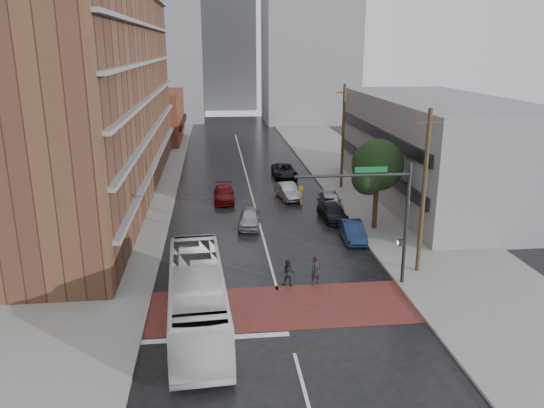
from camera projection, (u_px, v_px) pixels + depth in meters
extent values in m
plane|color=black|center=(283.00, 311.00, 27.72)|extent=(160.00, 160.00, 0.00)
cube|color=maroon|center=(282.00, 307.00, 28.19)|extent=(14.00, 5.00, 0.02)
cube|color=gray|center=(129.00, 191.00, 50.31)|extent=(9.00, 90.00, 0.15)
cube|color=gray|center=(365.00, 185.00, 52.71)|extent=(9.00, 90.00, 0.15)
cube|color=brown|center=(85.00, 38.00, 45.10)|extent=(10.00, 44.00, 28.00)
cube|color=brown|center=(153.00, 116.00, 76.89)|extent=(8.00, 16.00, 7.00)
cube|color=gray|center=(438.00, 149.00, 47.20)|extent=(11.00, 26.00, 9.00)
cube|color=gray|center=(152.00, 30.00, 95.95)|extent=(18.00, 16.00, 32.00)
cube|color=gray|center=(310.00, 18.00, 92.59)|extent=(16.00, 14.00, 36.00)
cube|color=gray|center=(227.00, 52.00, 114.75)|extent=(12.00, 10.00, 24.00)
cylinder|color=#332319|center=(375.00, 204.00, 39.46)|extent=(0.36, 0.36, 4.00)
sphere|color=#1B3216|center=(378.00, 165.00, 38.60)|extent=(3.80, 3.80, 3.80)
sphere|color=#1B3216|center=(368.00, 178.00, 37.97)|extent=(2.40, 2.40, 2.40)
sphere|color=#1B3216|center=(384.00, 170.00, 39.62)|extent=(2.60, 2.60, 2.60)
cylinder|color=#2D2D33|center=(406.00, 226.00, 29.83)|extent=(0.20, 0.20, 7.20)
cylinder|color=#2D2D33|center=(353.00, 175.00, 28.64)|extent=(6.40, 0.16, 0.16)
imported|color=gold|center=(301.00, 195.00, 28.63)|extent=(0.20, 0.16, 1.00)
cube|color=#0C5926|center=(371.00, 170.00, 28.65)|extent=(1.80, 0.05, 0.30)
cube|color=#2D2D33|center=(400.00, 243.00, 30.09)|extent=(0.30, 0.30, 0.35)
cylinder|color=#473321|center=(424.00, 194.00, 31.01)|extent=(0.26, 0.26, 10.00)
cube|color=#473321|center=(430.00, 122.00, 29.81)|extent=(1.60, 0.12, 0.12)
cylinder|color=#473321|center=(343.00, 138.00, 50.06)|extent=(0.26, 0.26, 10.00)
cube|color=#473321|center=(345.00, 92.00, 48.86)|extent=(1.60, 0.12, 0.12)
imported|color=silver|center=(197.00, 297.00, 25.86)|extent=(3.27, 11.35, 3.12)
imported|color=black|center=(316.00, 270.00, 30.56)|extent=(0.76, 0.62, 1.80)
imported|color=black|center=(288.00, 273.00, 30.42)|extent=(0.97, 0.88, 1.62)
imported|color=#A6A7AE|center=(250.00, 218.00, 40.52)|extent=(2.16, 4.16, 1.35)
imported|color=#A2A4AA|center=(288.00, 191.00, 48.04)|extent=(2.12, 4.40, 1.39)
imported|color=#670B0D|center=(224.00, 194.00, 47.28)|extent=(1.83, 4.48, 1.30)
imported|color=black|center=(284.00, 171.00, 55.78)|extent=(2.39, 5.05, 1.39)
imported|color=#122040|center=(353.00, 231.00, 37.71)|extent=(1.65, 4.13, 1.34)
imported|color=black|center=(332.00, 212.00, 42.24)|extent=(2.07, 4.39, 1.24)
imported|color=#9EA0A6|center=(330.00, 201.00, 44.80)|extent=(2.10, 4.57, 1.52)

